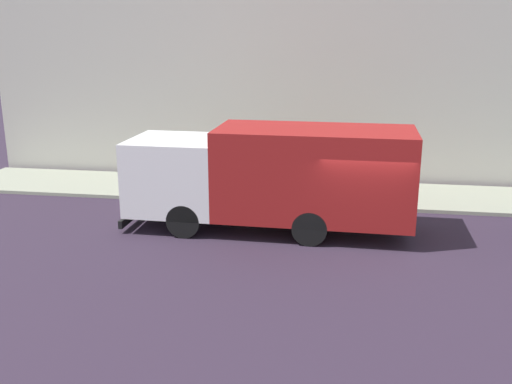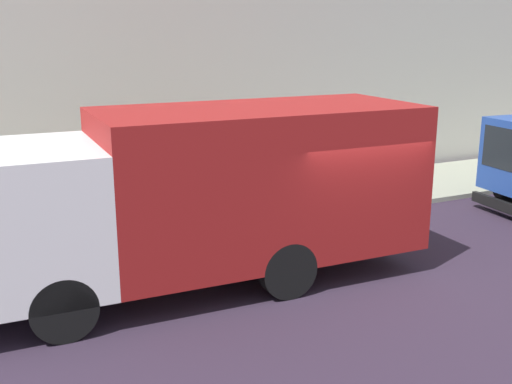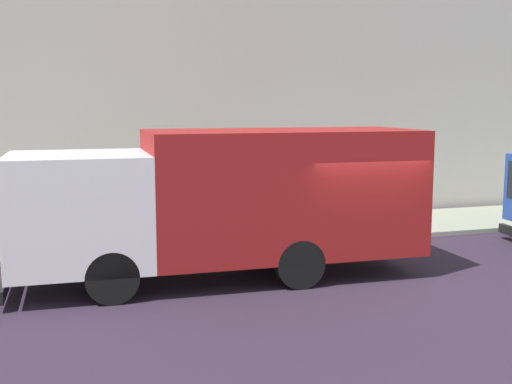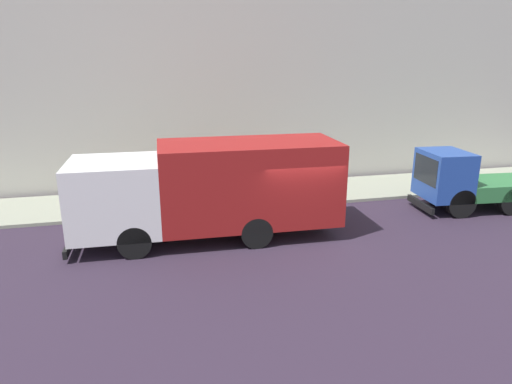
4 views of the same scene
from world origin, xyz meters
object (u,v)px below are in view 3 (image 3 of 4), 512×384
street_sign_post (243,188)px  traffic_cone_orange (89,236)px  large_utility_truck (227,198)px  pedestrian_walking (193,205)px

street_sign_post → traffic_cone_orange: bearing=85.5°
large_utility_truck → street_sign_post: size_ratio=3.65×
large_utility_truck → traffic_cone_orange: (3.13, 2.68, -1.29)m
pedestrian_walking → traffic_cone_orange: 2.82m
pedestrian_walking → street_sign_post: street_sign_post is taller
traffic_cone_orange → street_sign_post: 3.99m
pedestrian_walking → street_sign_post: 1.51m
traffic_cone_orange → street_sign_post: size_ratio=0.25×
traffic_cone_orange → pedestrian_walking: bearing=-78.4°
pedestrian_walking → traffic_cone_orange: size_ratio=2.80×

